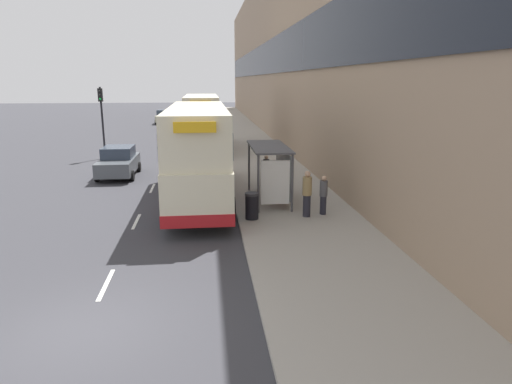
{
  "coord_description": "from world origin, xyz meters",
  "views": [
    {
      "loc": [
        2.82,
        -9.52,
        5.44
      ],
      "look_at": [
        6.12,
        20.29,
        -1.91
      ],
      "focal_mm": 32.0,
      "sensor_mm": 36.0,
      "label": 1
    }
  ],
  "objects_px": {
    "car_1": "(119,162)",
    "pedestrian_1": "(323,195)",
    "double_decker_bus_ahead": "(202,122)",
    "litter_bin": "(252,206)",
    "double_decker_bus_near": "(198,152)",
    "pedestrian_at_shelter": "(307,193)",
    "pedestrian_2": "(266,170)",
    "bus_shelter": "(274,164)",
    "traffic_light_far_kerb": "(102,111)",
    "car_0": "(164,117)"
  },
  "relations": [
    {
      "from": "bus_shelter",
      "to": "pedestrian_at_shelter",
      "type": "distance_m",
      "value": 2.72
    },
    {
      "from": "double_decker_bus_ahead",
      "to": "traffic_light_far_kerb",
      "type": "distance_m",
      "value": 7.69
    },
    {
      "from": "double_decker_bus_ahead",
      "to": "traffic_light_far_kerb",
      "type": "xyz_separation_m",
      "value": [
        -6.95,
        -3.1,
        1.08
      ]
    },
    {
      "from": "bus_shelter",
      "to": "pedestrian_at_shelter",
      "type": "bearing_deg",
      "value": -67.81
    },
    {
      "from": "double_decker_bus_ahead",
      "to": "litter_bin",
      "type": "xyz_separation_m",
      "value": [
        2.0,
        -19.4,
        -1.61
      ]
    },
    {
      "from": "double_decker_bus_near",
      "to": "pedestrian_2",
      "type": "relative_size",
      "value": 7.16
    },
    {
      "from": "car_0",
      "to": "litter_bin",
      "type": "xyz_separation_m",
      "value": [
        7.08,
        -43.59,
        -0.2
      ]
    },
    {
      "from": "double_decker_bus_ahead",
      "to": "pedestrian_at_shelter",
      "type": "xyz_separation_m",
      "value": [
        4.2,
        -19.32,
        -1.19
      ]
    },
    {
      "from": "pedestrian_1",
      "to": "litter_bin",
      "type": "distance_m",
      "value": 2.97
    },
    {
      "from": "double_decker_bus_near",
      "to": "car_0",
      "type": "relative_size",
      "value": 2.8
    },
    {
      "from": "car_1",
      "to": "pedestrian_1",
      "type": "relative_size",
      "value": 2.78
    },
    {
      "from": "car_1",
      "to": "litter_bin",
      "type": "distance_m",
      "value": 11.84
    },
    {
      "from": "double_decker_bus_near",
      "to": "pedestrian_2",
      "type": "height_order",
      "value": "double_decker_bus_near"
    },
    {
      "from": "double_decker_bus_ahead",
      "to": "litter_bin",
      "type": "height_order",
      "value": "double_decker_bus_ahead"
    },
    {
      "from": "pedestrian_1",
      "to": "pedestrian_at_shelter",
      "type": "bearing_deg",
      "value": -160.81
    },
    {
      "from": "bus_shelter",
      "to": "pedestrian_1",
      "type": "distance_m",
      "value": 2.91
    },
    {
      "from": "double_decker_bus_near",
      "to": "litter_bin",
      "type": "xyz_separation_m",
      "value": [
        2.08,
        -3.68,
        -1.62
      ]
    },
    {
      "from": "car_1",
      "to": "pedestrian_1",
      "type": "height_order",
      "value": "pedestrian_1"
    },
    {
      "from": "double_decker_bus_near",
      "to": "litter_bin",
      "type": "relative_size",
      "value": 10.89
    },
    {
      "from": "pedestrian_at_shelter",
      "to": "bus_shelter",
      "type": "bearing_deg",
      "value": 112.19
    },
    {
      "from": "double_decker_bus_ahead",
      "to": "car_1",
      "type": "relative_size",
      "value": 2.33
    },
    {
      "from": "pedestrian_at_shelter",
      "to": "pedestrian_2",
      "type": "relative_size",
      "value": 1.16
    },
    {
      "from": "bus_shelter",
      "to": "pedestrian_1",
      "type": "bearing_deg",
      "value": -51.36
    },
    {
      "from": "pedestrian_2",
      "to": "car_0",
      "type": "bearing_deg",
      "value": 102.47
    },
    {
      "from": "bus_shelter",
      "to": "pedestrian_at_shelter",
      "type": "xyz_separation_m",
      "value": [
        0.98,
        -2.41,
        -0.79
      ]
    },
    {
      "from": "bus_shelter",
      "to": "car_1",
      "type": "bearing_deg",
      "value": 138.02
    },
    {
      "from": "double_decker_bus_near",
      "to": "traffic_light_far_kerb",
      "type": "distance_m",
      "value": 14.41
    },
    {
      "from": "pedestrian_1",
      "to": "pedestrian_2",
      "type": "relative_size",
      "value": 1.0
    },
    {
      "from": "car_1",
      "to": "pedestrian_2",
      "type": "bearing_deg",
      "value": 153.46
    },
    {
      "from": "double_decker_bus_near",
      "to": "pedestrian_at_shelter",
      "type": "height_order",
      "value": "double_decker_bus_near"
    },
    {
      "from": "pedestrian_2",
      "to": "car_1",
      "type": "bearing_deg",
      "value": 153.46
    },
    {
      "from": "pedestrian_1",
      "to": "bus_shelter",
      "type": "bearing_deg",
      "value": 128.64
    },
    {
      "from": "traffic_light_far_kerb",
      "to": "car_1",
      "type": "bearing_deg",
      "value": -71.93
    },
    {
      "from": "car_1",
      "to": "double_decker_bus_ahead",
      "type": "bearing_deg",
      "value": -116.31
    },
    {
      "from": "car_1",
      "to": "double_decker_bus_near",
      "type": "bearing_deg",
      "value": 128.12
    },
    {
      "from": "car_0",
      "to": "car_1",
      "type": "xyz_separation_m",
      "value": [
        0.28,
        -33.89,
        -0.01
      ]
    },
    {
      "from": "double_decker_bus_near",
      "to": "pedestrian_2",
      "type": "xyz_separation_m",
      "value": [
        3.39,
        1.97,
        -1.33
      ]
    },
    {
      "from": "car_0",
      "to": "litter_bin",
      "type": "bearing_deg",
      "value": 99.22
    },
    {
      "from": "car_0",
      "to": "car_1",
      "type": "relative_size",
      "value": 0.92
    },
    {
      "from": "car_0",
      "to": "car_1",
      "type": "height_order",
      "value": "car_0"
    },
    {
      "from": "double_decker_bus_ahead",
      "to": "pedestrian_1",
      "type": "distance_m",
      "value": 19.74
    },
    {
      "from": "litter_bin",
      "to": "double_decker_bus_near",
      "type": "bearing_deg",
      "value": 119.42
    },
    {
      "from": "double_decker_bus_near",
      "to": "pedestrian_2",
      "type": "bearing_deg",
      "value": 30.13
    },
    {
      "from": "double_decker_bus_near",
      "to": "car_1",
      "type": "xyz_separation_m",
      "value": [
        -4.72,
        6.02,
        -1.43
      ]
    },
    {
      "from": "pedestrian_1",
      "to": "pedestrian_2",
      "type": "bearing_deg",
      "value": 107.04
    },
    {
      "from": "traffic_light_far_kerb",
      "to": "double_decker_bus_ahead",
      "type": "bearing_deg",
      "value": 24.04
    },
    {
      "from": "bus_shelter",
      "to": "traffic_light_far_kerb",
      "type": "relative_size",
      "value": 0.84
    },
    {
      "from": "double_decker_bus_ahead",
      "to": "pedestrian_at_shelter",
      "type": "relative_size",
      "value": 5.54
    },
    {
      "from": "pedestrian_at_shelter",
      "to": "pedestrian_2",
      "type": "xyz_separation_m",
      "value": [
        -0.89,
        5.57,
        -0.13
      ]
    },
    {
      "from": "car_0",
      "to": "pedestrian_at_shelter",
      "type": "relative_size",
      "value": 2.2
    }
  ]
}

